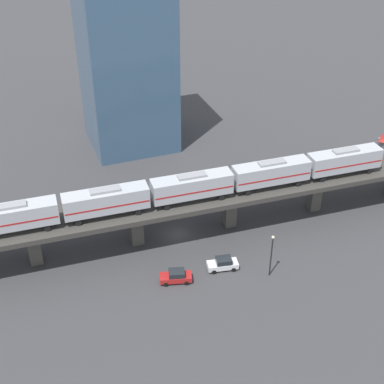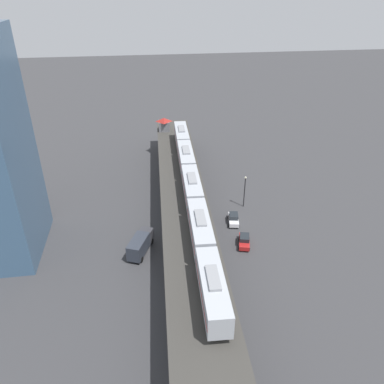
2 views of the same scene
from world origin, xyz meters
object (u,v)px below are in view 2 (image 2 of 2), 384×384
signal_hut (164,124)px  subway_train (192,187)px  street_car_red (244,241)px  street_lamp (245,189)px  delivery_truck (140,244)px  street_car_white (234,219)px

signal_hut → subway_train: bearing=93.1°
signal_hut → street_car_red: signal_hut is taller
subway_train → street_car_red: subway_train is taller
subway_train → signal_hut: bearing=-86.9°
street_car_red → street_lamp: street_lamp is taller
delivery_truck → signal_hut: bearing=-100.5°
subway_train → signal_hut: subway_train is taller
signal_hut → delivery_truck: size_ratio=0.45×
street_lamp → street_car_red: bearing=75.3°
street_car_red → street_lamp: size_ratio=0.68×
street_car_white → street_lamp: street_lamp is taller
delivery_truck → street_car_red: bearing=178.0°
subway_train → street_car_red: size_ratio=13.24×
signal_hut → street_car_red: size_ratio=0.72×
signal_hut → delivery_truck: 42.56m
street_car_white → subway_train: bearing=10.7°
subway_train → street_lamp: bearing=-148.7°
subway_train → signal_hut: 36.40m
delivery_truck → street_car_white: bearing=-160.1°
subway_train → street_car_white: bearing=-169.3°
signal_hut → delivery_truck: bearing=79.5°
street_car_red → street_lamp: (-3.36, -12.80, 3.17)m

